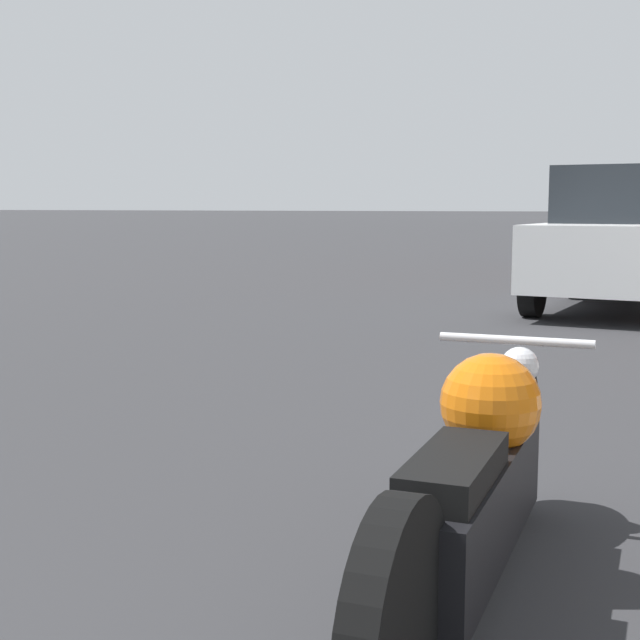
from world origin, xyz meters
The scene contains 2 objects.
motorcycle centered at (2.86, 3.78, 0.41)m, with size 0.62×2.41×0.82m.
parked_car_white centered at (2.56, 12.87, 0.89)m, with size 2.13×4.12×1.81m.
Camera 1 is at (3.53, 0.93, 1.34)m, focal length 50.00 mm.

